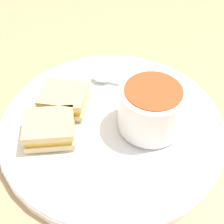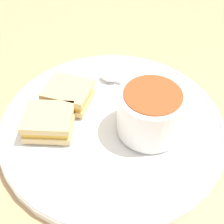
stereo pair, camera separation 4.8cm
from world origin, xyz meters
name	(u,v)px [view 1 (the left image)]	position (x,y,z in m)	size (l,w,h in m)	color
ground_plane	(112,130)	(0.00, 0.00, 0.00)	(2.40, 2.40, 0.00)	tan
plate	(112,125)	(0.00, 0.00, 0.01)	(0.36, 0.36, 0.02)	white
soup_bowl	(151,108)	(-0.01, 0.06, 0.06)	(0.10, 0.10, 0.07)	white
spoon	(107,79)	(-0.09, -0.03, 0.03)	(0.03, 0.13, 0.01)	silver
sandwich_half_near	(64,99)	(-0.01, -0.08, 0.04)	(0.07, 0.08, 0.03)	#DBBC7F
sandwich_half_far	(50,129)	(0.05, -0.08, 0.04)	(0.08, 0.09, 0.03)	#DBBC7F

